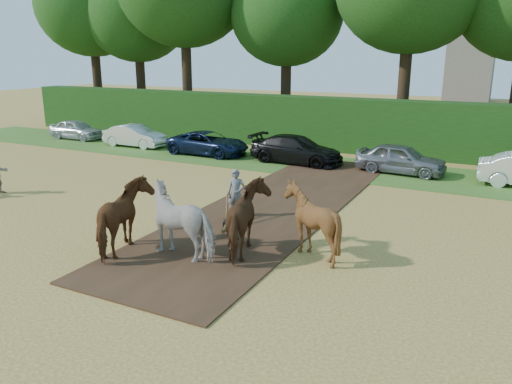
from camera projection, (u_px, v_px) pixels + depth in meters
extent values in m
plane|color=gold|center=(116.00, 268.00, 13.14)|extent=(120.00, 120.00, 0.00)
cube|color=#472D1C|center=(278.00, 205.00, 18.49)|extent=(4.50, 17.00, 0.05)
cube|color=#38601E|center=(308.00, 165.00, 25.16)|extent=(50.00, 5.00, 0.03)
cube|color=#14380F|center=(337.00, 124.00, 28.62)|extent=(46.00, 1.60, 3.00)
imported|color=brown|center=(124.00, 218.00, 13.91)|extent=(1.83, 2.61, 2.01)
imported|color=silver|center=(186.00, 219.00, 13.84)|extent=(2.46, 2.28, 2.01)
imported|color=#522E1A|center=(248.00, 220.00, 13.77)|extent=(1.83, 2.61, 2.01)
imported|color=brown|center=(311.00, 221.00, 13.70)|extent=(2.15, 2.27, 2.02)
cube|color=black|center=(230.00, 223.00, 16.03)|extent=(0.61, 0.93, 0.34)
cube|color=brown|center=(227.00, 224.00, 15.43)|extent=(0.54, 1.30, 0.10)
cylinder|color=brown|center=(227.00, 208.00, 16.46)|extent=(0.50, 0.89, 0.71)
cylinder|color=brown|center=(239.00, 208.00, 16.41)|extent=(0.25, 0.97, 0.71)
imported|color=#989991|center=(236.00, 194.00, 16.94)|extent=(0.71, 0.59, 1.68)
imported|color=silver|center=(76.00, 130.00, 32.46)|extent=(3.77, 1.53, 1.28)
imported|color=silver|center=(135.00, 136.00, 29.85)|extent=(4.00, 1.40, 1.32)
imported|color=#121E3A|center=(208.00, 143.00, 27.52)|extent=(4.65, 2.20, 1.28)
imported|color=black|center=(296.00, 150.00, 25.38)|extent=(4.97, 2.28, 1.41)
imported|color=gray|center=(401.00, 159.00, 23.21)|extent=(4.24, 1.98, 1.40)
cylinder|color=#382616|center=(98.00, 86.00, 39.96)|extent=(0.70, 0.70, 5.85)
ellipsoid|color=#163F11|center=(91.00, 5.00, 38.33)|extent=(8.40, 8.40, 7.73)
cylinder|color=#382616|center=(141.00, 90.00, 38.71)|extent=(0.70, 0.70, 5.40)
ellipsoid|color=#163F11|center=(137.00, 13.00, 37.20)|extent=(7.80, 7.80, 7.18)
cylinder|color=#382616|center=(187.00, 85.00, 35.52)|extent=(0.70, 0.70, 6.53)
cylinder|color=#382616|center=(286.00, 97.00, 33.95)|extent=(0.70, 0.70, 5.17)
ellipsoid|color=#163F11|center=(287.00, 13.00, 32.50)|extent=(7.40, 7.40, 6.81)
cylinder|color=#382616|center=(403.00, 95.00, 29.48)|extent=(0.70, 0.70, 6.08)
cube|color=slate|center=(471.00, 61.00, 57.43)|extent=(5.00, 5.00, 9.00)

